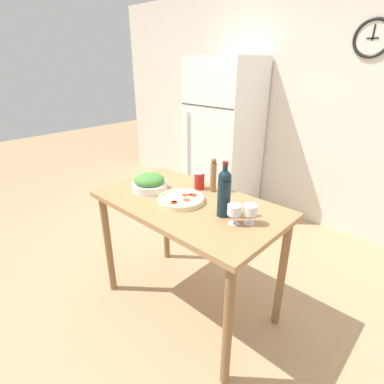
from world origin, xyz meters
The scene contains 11 objects.
ground_plane centered at (0.00, 0.00, 0.00)m, with size 14.00×14.00×0.00m, color tan.
wall_back centered at (0.00, 2.02, 1.30)m, with size 6.40×0.09×2.60m.
refrigerator centered at (-0.95, 1.63, 0.93)m, with size 0.77×0.71×1.86m.
prep_counter centered at (0.00, 0.00, 0.79)m, with size 1.32×0.75×0.91m.
wine_bottle centered at (0.30, 0.01, 1.07)m, with size 0.08×0.08×0.35m.
wine_glass_near centered at (0.41, -0.04, 1.00)m, with size 0.08×0.08×0.12m.
wine_glass_far centered at (0.47, 0.03, 1.00)m, with size 0.08×0.08×0.12m.
pepper_mill centered at (0.01, 0.26, 1.04)m, with size 0.04×0.04×0.25m.
salad_bowl centered at (-0.35, -0.05, 0.97)m, with size 0.26×0.26×0.13m.
homemade_pizza centered at (-0.03, -0.03, 0.93)m, with size 0.32×0.32×0.04m.
salt_canister centered at (-0.10, 0.22, 0.98)m, with size 0.08×0.08×0.14m.
Camera 1 is at (1.29, -1.34, 1.80)m, focal length 28.00 mm.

